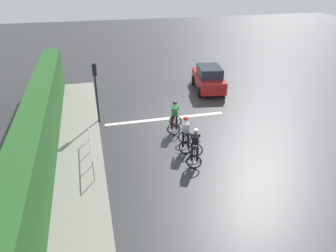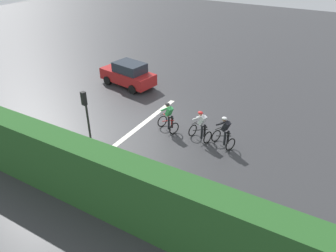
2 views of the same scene
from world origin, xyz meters
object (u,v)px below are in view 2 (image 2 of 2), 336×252
(car_red, at_px, (128,74))
(pedestrian_railing_kerbside, at_px, (156,173))
(cyclist_mid, at_px, (169,118))
(traffic_light_near_crossing, at_px, (86,114))
(cyclist_lead, at_px, (224,133))
(cyclist_second, at_px, (201,127))

(car_red, bearing_deg, pedestrian_railing_kerbside, 41.80)
(cyclist_mid, xyz_separation_m, pedestrian_railing_kerbside, (4.40, 1.90, -0.00))
(traffic_light_near_crossing, relative_size, pedestrian_railing_kerbside, 0.92)
(cyclist_lead, relative_size, car_red, 0.38)
(car_red, height_order, traffic_light_near_crossing, traffic_light_near_crossing)
(cyclist_mid, bearing_deg, pedestrian_railing_kerbside, 23.37)
(cyclist_mid, xyz_separation_m, car_red, (-4.00, -5.61, 0.08))
(car_red, bearing_deg, cyclist_mid, 54.52)
(cyclist_lead, bearing_deg, pedestrian_railing_kerbside, -16.60)
(cyclist_mid, bearing_deg, cyclist_lead, 91.08)
(cyclist_mid, bearing_deg, traffic_light_near_crossing, -29.98)
(cyclist_lead, relative_size, cyclist_second, 1.00)
(cyclist_lead, bearing_deg, traffic_light_near_crossing, -54.42)
(car_red, bearing_deg, traffic_light_near_crossing, 23.45)
(pedestrian_railing_kerbside, bearing_deg, cyclist_lead, 163.40)
(cyclist_lead, distance_m, cyclist_second, 1.28)
(cyclist_mid, height_order, pedestrian_railing_kerbside, cyclist_mid)
(cyclist_lead, bearing_deg, cyclist_second, -88.05)
(cyclist_second, xyz_separation_m, cyclist_mid, (0.02, -1.95, 0.00))
(cyclist_lead, height_order, car_red, car_red)
(cyclist_second, bearing_deg, traffic_light_near_crossing, -47.22)
(cyclist_lead, distance_m, pedestrian_railing_kerbside, 4.66)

